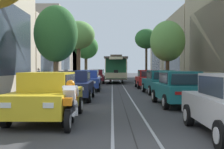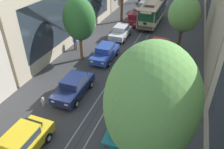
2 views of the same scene
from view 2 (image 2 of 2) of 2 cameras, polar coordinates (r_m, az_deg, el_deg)
name	(u,v)px [view 2 (image 2 of 2)]	position (r m, az deg, el deg)	size (l,w,h in m)	color
ground_plane	(141,41)	(27.75, 7.51, 8.72)	(160.00, 160.00, 0.00)	#38383A
trolley_track_rails	(147,31)	(31.15, 9.13, 11.26)	(1.14, 65.34, 0.01)	gray
parked_car_yellow_near_left	(21,144)	(14.25, -22.74, -16.42)	(2.08, 4.39, 1.58)	gold
parked_car_navy_second_left	(74,86)	(17.81, -9.95, -3.02)	(2.00, 4.36, 1.58)	#19234C
parked_car_blue_mid_left	(105,52)	(22.78, -1.83, 5.78)	(2.05, 4.38, 1.58)	#233D93
parked_car_silver_fourth_left	(121,32)	(28.13, 2.28, 11.07)	(2.03, 4.37, 1.58)	#B7B7BC
parked_car_maroon_fifth_left	(134,19)	(33.26, 5.80, 14.31)	(2.11, 4.41, 1.58)	maroon
parked_car_grey_sixth_left	(143,7)	(39.64, 8.19, 17.09)	(2.05, 4.38, 1.58)	slate
parked_car_teal_second_right	(125,123)	(14.40, 3.53, -12.58)	(2.09, 4.40, 1.58)	#196B70
parked_car_teal_mid_right	(148,74)	(19.29, 9.43, 0.04)	(2.15, 4.42, 1.58)	#196B70
parked_car_red_fourth_right	(158,47)	(24.49, 11.95, 7.04)	(2.00, 4.36, 1.58)	red
street_tree_kerb_left_second	(79,20)	(21.74, -8.54, 13.97)	(3.24, 2.70, 6.38)	brown
street_tree_kerb_right_near	(151,104)	(7.92, 10.24, -7.53)	(3.40, 3.69, 8.28)	#4C3826
street_tree_kerb_right_second	(184,14)	(24.50, 18.26, 14.74)	(3.22, 3.11, 6.12)	#4C3826
cable_car_trolley	(153,12)	(33.91, 10.65, 15.81)	(2.80, 9.17, 3.28)	#1E5B38
pedestrian_on_left_pavement	(75,42)	(25.17, -9.62, 8.47)	(0.55, 0.41, 1.74)	#4C4233
pedestrian_on_right_pavement	(193,22)	(33.22, 20.37, 12.66)	(0.55, 0.38, 1.59)	black
fire_hydrant	(43,102)	(17.39, -17.53, -6.75)	(0.40, 0.22, 0.84)	#B2B2B7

